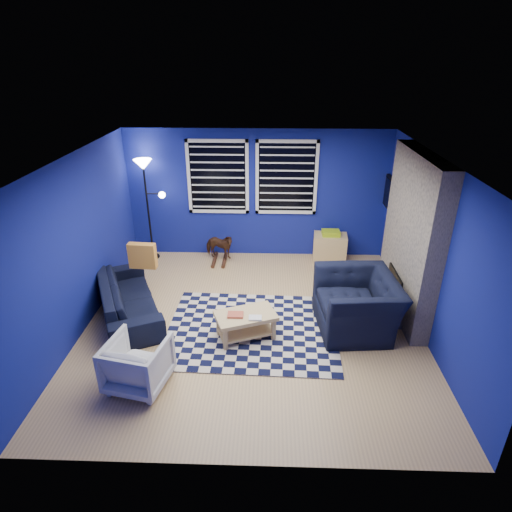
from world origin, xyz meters
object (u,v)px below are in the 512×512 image
Objects in this scene: armchair_big at (357,304)px; rocking_horse at (219,246)px; armchair_bent at (138,363)px; floor_lamp at (146,179)px; tv at (393,197)px; cabinet at (330,247)px; coffee_table at (246,321)px; sofa at (128,298)px.

rocking_horse is at bearing -138.36° from armchair_big.
armchair_bent is 0.36× the size of floor_lamp.
tv is 1.53m from cabinet.
armchair_bent is at bearing -141.53° from coffee_table.
tv is 1.60× the size of rocking_horse.
tv is 0.80× the size of armchair_big.
floor_lamp reaches higher than cabinet.
floor_lamp is (-0.12, 2.06, 1.33)m from sofa.
coffee_table is at bearing -52.76° from floor_lamp.
armchair_big is at bearing -113.78° from tv.
tv is 1.48× the size of cabinet.
coffee_table is (0.65, -2.47, -0.04)m from rocking_horse.
sofa is at bearing 167.20° from rocking_horse.
cabinet is at bearing -66.41° from rocking_horse.
tv is 1.41× the size of armchair_bent.
armchair_big is 2.30m from cabinet.
armchair_bent reaches higher than sofa.
floor_lamp is at bearing 176.88° from tv.
armchair_bent reaches higher than coffee_table.
rocking_horse is at bearing 178.23° from tv.
sofa is at bearing -56.52° from armchair_bent.
armchair_bent is (-2.88, -1.33, -0.08)m from armchair_big.
floor_lamp reaches higher than tv.
cabinet is 0.34× the size of floor_lamp.
sofa is at bearing -86.57° from floor_lamp.
armchair_bent is 3.91m from floor_lamp.
armchair_bent is at bearing -170.32° from rocking_horse.
rocking_horse is 1.86m from floor_lamp.
armchair_big is at bearing -143.08° from armchair_bent.
cabinet is (3.38, 2.06, -0.01)m from sofa.
cabinet is at bearing -83.56° from sofa.
armchair_big reaches higher than cabinet.
armchair_bent is 4.56m from cabinet.
rocking_horse is 2.56m from coffee_table.
armchair_bent is (0.61, -1.56, 0.04)m from sofa.
armchair_bent is at bearing -78.60° from floor_lamp.
tv is 5.18m from armchair_bent.
sofa is at bearing 163.35° from coffee_table.
floor_lamp reaches higher than armchair_bent.
tv reaches higher than sofa.
coffee_table is (1.87, -0.56, 0.00)m from sofa.
armchair_bent is (-3.79, -3.37, -1.08)m from tv.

